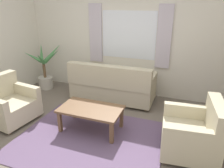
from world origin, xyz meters
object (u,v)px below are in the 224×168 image
couch (112,86)px  potted_plant (45,72)px  coffee_table (91,111)px  armchair_left (8,104)px  armchair_right (194,133)px

couch → potted_plant: 1.93m
couch → coffee_table: 1.29m
couch → armchair_left: 2.20m
armchair_right → potted_plant: 4.00m
potted_plant → couch: bearing=-3.6°
armchair_right → potted_plant: potted_plant is taller
armchair_right → potted_plant: (-3.73, 1.45, 0.10)m
couch → armchair_left: size_ratio=2.02×
armchair_right → coffee_table: (-1.73, 0.05, 0.03)m
armchair_left → coffee_table: size_ratio=0.85×
couch → armchair_right: bearing=143.5°
armchair_left → couch: bearing=-38.3°
armchair_right → coffee_table: 1.73m
armchair_left → coffee_table: bearing=-74.0°
couch → coffee_table: size_ratio=1.73×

